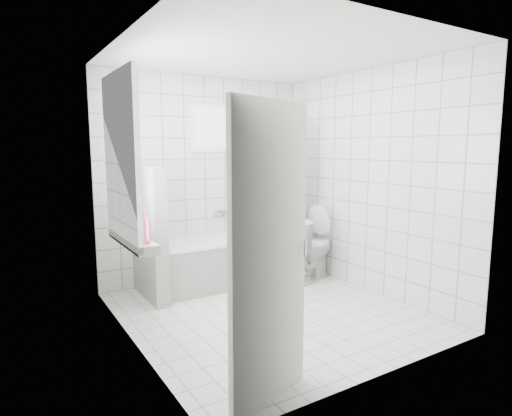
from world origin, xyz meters
TOP-DOWN VIEW (x-y plane):
  - ground at (0.00, 0.00)m, footprint 3.00×3.00m
  - ceiling at (0.00, 0.00)m, footprint 3.00×3.00m
  - wall_back at (0.00, 1.50)m, footprint 2.80×0.02m
  - wall_front at (0.00, -1.50)m, footprint 2.80×0.02m
  - wall_left at (-1.40, 0.00)m, footprint 0.02×3.00m
  - wall_right at (1.40, 0.00)m, footprint 0.02×3.00m
  - window_left at (-1.35, 0.30)m, footprint 0.01×0.90m
  - window_back at (0.10, 1.46)m, footprint 0.50×0.01m
  - window_sill at (-1.31, 0.30)m, footprint 0.18×1.02m
  - door at (-0.88, -1.34)m, footprint 0.76×0.32m
  - bathtub at (0.08, 1.12)m, footprint 1.84×0.77m
  - partition_wall at (-0.90, 1.07)m, footprint 0.15×0.85m
  - tiled_ledge at (1.22, 1.38)m, footprint 0.40×0.24m
  - toilet at (1.03, 0.65)m, footprint 0.94×0.71m
  - curtain_rod at (0.94, 1.10)m, footprint 0.02×0.80m
  - shower_curtain at (0.94, 0.97)m, footprint 0.14×0.48m
  - tub_faucet at (0.18, 1.46)m, footprint 0.18×0.06m
  - sill_bottles at (-1.30, 0.27)m, footprint 0.16×0.74m
  - ledge_bottles at (1.23, 1.33)m, footprint 0.19×0.17m

SIDE VIEW (x-z plane):
  - ground at x=0.00m, z-range 0.00..0.00m
  - tiled_ledge at x=1.22m, z-range 0.00..0.55m
  - bathtub at x=0.08m, z-range 0.00..0.58m
  - toilet at x=1.03m, z-range 0.00..0.85m
  - ledge_bottles at x=1.23m, z-range 0.54..0.82m
  - partition_wall at x=-0.90m, z-range 0.00..1.50m
  - tub_faucet at x=0.18m, z-range 0.82..0.88m
  - window_sill at x=-1.31m, z-range 0.82..0.90m
  - door at x=-0.88m, z-range 0.00..2.00m
  - sill_bottles at x=-1.30m, z-range 0.87..1.20m
  - shower_curtain at x=0.94m, z-range 0.21..1.99m
  - wall_back at x=0.00m, z-range 0.00..2.60m
  - wall_front at x=0.00m, z-range 0.00..2.60m
  - wall_left at x=-1.40m, z-range 0.00..2.60m
  - wall_right at x=1.40m, z-range 0.00..2.60m
  - window_left at x=-1.35m, z-range 0.90..2.30m
  - window_back at x=0.10m, z-range 1.70..2.20m
  - curtain_rod at x=0.94m, z-range 1.99..2.01m
  - ceiling at x=0.00m, z-range 2.60..2.60m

